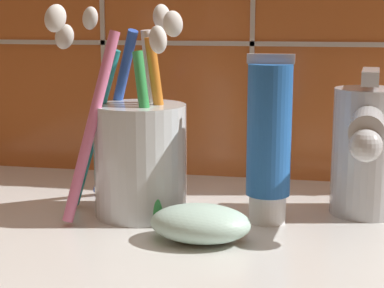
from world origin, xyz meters
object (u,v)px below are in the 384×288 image
Objects in this scene: toothbrush_cup at (138,151)px; soap_bar at (204,224)px; toothpaste_tube at (269,141)px; sink_faucet at (367,147)px.

toothbrush_cup is 10.02cm from soap_bar.
toothbrush_cup is at bearing 179.88° from toothpaste_tube.
toothpaste_tube reaches higher than soap_bar.
sink_faucet is 1.62× the size of soap_bar.
soap_bar is (6.87, -5.99, -4.18)cm from toothbrush_cup.
toothpaste_tube is 1.11× the size of sink_faucet.
toothpaste_tube is (11.27, -0.02, 1.37)cm from toothbrush_cup.
toothbrush_cup is 1.43× the size of sink_faucet.
sink_faucet is 16.24cm from soap_bar.
toothbrush_cup is 1.29× the size of toothpaste_tube.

